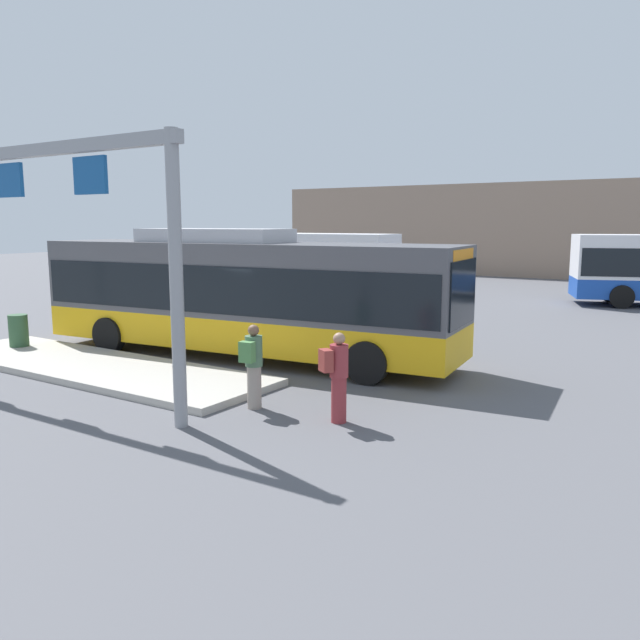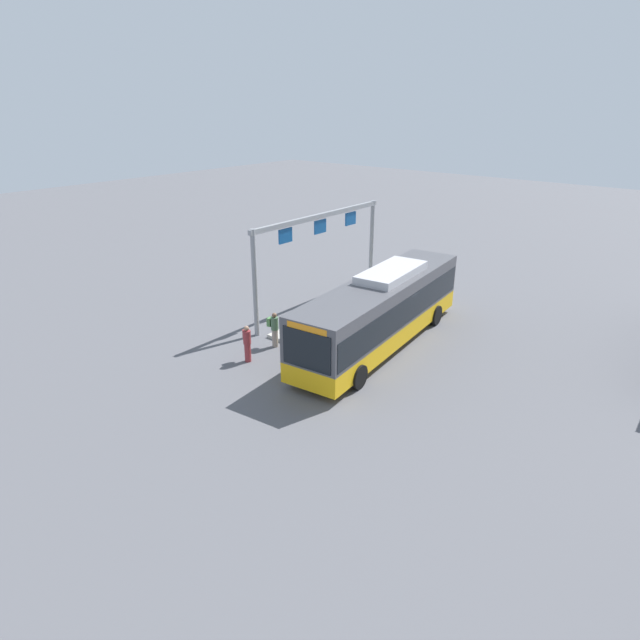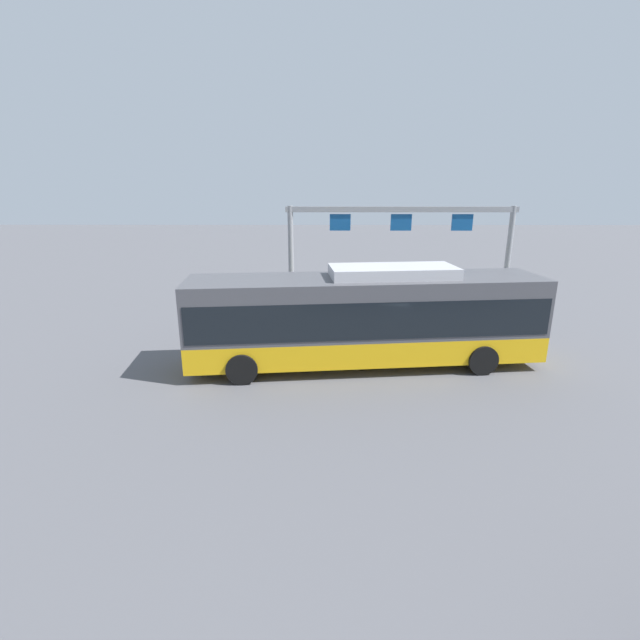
{
  "view_description": "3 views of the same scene",
  "coord_description": "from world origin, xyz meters",
  "px_view_note": "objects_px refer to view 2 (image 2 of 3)",
  "views": [
    {
      "loc": [
        10.89,
        -13.02,
        3.63
      ],
      "look_at": [
        3.37,
        -1.39,
        1.48
      ],
      "focal_mm": 35.46,
      "sensor_mm": 36.0,
      "label": 1
    },
    {
      "loc": [
        19.4,
        12.39,
        10.57
      ],
      "look_at": [
        2.57,
        -1.49,
        1.65
      ],
      "focal_mm": 30.28,
      "sensor_mm": 36.0,
      "label": 2
    },
    {
      "loc": [
        1.43,
        14.65,
        5.98
      ],
      "look_at": [
        1.54,
        -0.74,
        1.4
      ],
      "focal_mm": 25.2,
      "sensor_mm": 36.0,
      "label": 3
    }
  ],
  "objects_px": {
    "bus_main": "(381,308)",
    "person_boarding": "(247,342)",
    "person_waiting_near": "(274,329)",
    "trash_bin": "(394,288)"
  },
  "relations": [
    {
      "from": "person_waiting_near",
      "to": "bus_main",
      "type": "bearing_deg",
      "value": 32.71
    },
    {
      "from": "person_waiting_near",
      "to": "trash_bin",
      "type": "distance_m",
      "value": 9.09
    },
    {
      "from": "person_boarding",
      "to": "trash_bin",
      "type": "xyz_separation_m",
      "value": [
        -10.89,
        0.57,
        -0.28
      ]
    },
    {
      "from": "person_boarding",
      "to": "trash_bin",
      "type": "relative_size",
      "value": 1.86
    },
    {
      "from": "bus_main",
      "to": "person_boarding",
      "type": "xyz_separation_m",
      "value": [
        5.11,
        -3.48,
        -0.92
      ]
    },
    {
      "from": "bus_main",
      "to": "person_boarding",
      "type": "height_order",
      "value": "bus_main"
    },
    {
      "from": "person_boarding",
      "to": "trash_bin",
      "type": "bearing_deg",
      "value": 120.48
    },
    {
      "from": "bus_main",
      "to": "trash_bin",
      "type": "relative_size",
      "value": 13.41
    },
    {
      "from": "person_waiting_near",
      "to": "trash_bin",
      "type": "relative_size",
      "value": 1.86
    },
    {
      "from": "person_boarding",
      "to": "trash_bin",
      "type": "height_order",
      "value": "person_boarding"
    }
  ]
}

